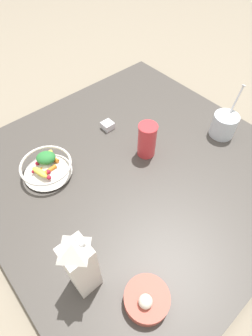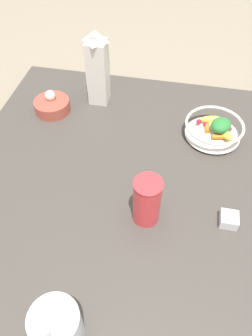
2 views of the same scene
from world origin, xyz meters
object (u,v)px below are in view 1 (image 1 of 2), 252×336
Objects in this scene: fruit_bowl at (47,167)px; yogurt_tub at (224,124)px; milk_carton at (80,265)px; garlic_bowl at (147,299)px; drinking_cup at (147,140)px; spice_jar at (108,126)px.

yogurt_tub is at bearing -114.11° from fruit_bowl.
garlic_bowl is (-0.16, -0.10, -0.12)m from milk_carton.
yogurt_tub reaches higher than drinking_cup.
fruit_bowl reaches higher than garlic_bowl.
fruit_bowl reaches higher than spice_jar.
drinking_cup is at bearing -43.77° from garlic_bowl.
yogurt_tub is at bearing -135.27° from spice_jar.
milk_carton is at bearing 117.53° from drinking_cup.
yogurt_tub is (0.12, -0.83, -0.08)m from milk_carton.
fruit_bowl is at bearing -3.03° from garlic_bowl.
drinking_cup is at bearing -173.63° from spice_jar.
drinking_cup is at bearing 67.70° from yogurt_tub.
drinking_cup reaches higher than spice_jar.
spice_jar is 0.38× the size of garlic_bowl.
milk_carton is 5.74× the size of spice_jar.
garlic_bowl is (-0.64, 0.37, 0.01)m from spice_jar.
milk_carton reaches higher than fruit_bowl.
drinking_cup is (0.14, 0.34, 0.02)m from yogurt_tub.
fruit_bowl is 0.77m from yogurt_tub.
garlic_bowl is (-0.59, 0.03, -0.01)m from fruit_bowl.
yogurt_tub reaches higher than spice_jar.
milk_carton is 0.68m from spice_jar.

